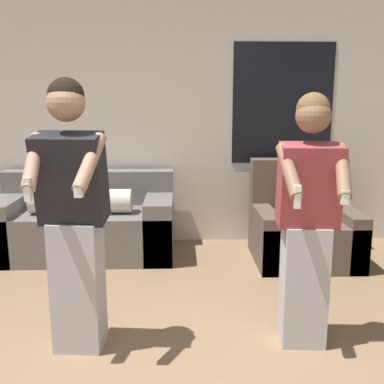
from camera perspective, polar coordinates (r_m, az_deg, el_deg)
wall_back at (r=5.01m, az=-1.71°, el=8.90°), size 6.16×0.07×2.70m
couch at (r=4.81m, az=-13.40°, el=-4.00°), size 1.82×0.85×0.84m
armchair at (r=4.67m, az=13.93°, el=-4.47°), size 0.99×0.86×0.99m
person_left at (r=2.87m, az=-14.84°, el=-3.02°), size 0.47×0.52×1.72m
person_right at (r=2.94m, az=14.44°, el=-3.58°), size 0.44×0.49×1.64m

